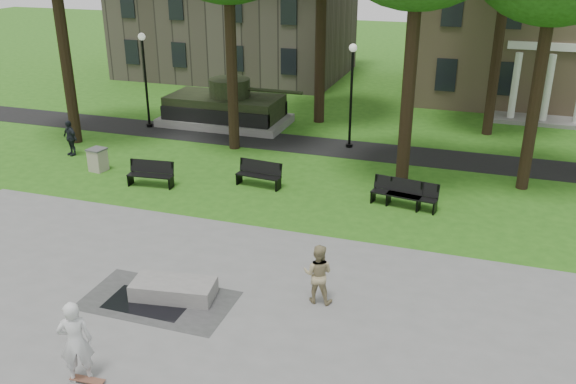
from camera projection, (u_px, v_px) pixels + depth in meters
name	position (u px, v px, depth m)	size (l,w,h in m)	color
ground	(235.00, 272.00, 17.63)	(120.00, 120.00, 0.00)	#285D16
plaza	(145.00, 381.00, 13.25)	(22.00, 16.00, 0.02)	gray
footpath	(337.00, 148.00, 28.15)	(44.00, 2.60, 0.01)	black
building_right	(563.00, 24.00, 35.83)	(17.00, 12.00, 8.60)	#9E8460
building_left	(237.00, 22.00, 42.69)	(15.00, 10.00, 7.20)	#4C443D
lamp_left	(145.00, 73.00, 30.26)	(0.36, 0.36, 4.73)	black
lamp_mid	(351.00, 88.00, 27.20)	(0.36, 0.36, 4.73)	black
tank_monument	(226.00, 108.00, 31.46)	(7.45, 3.40, 2.40)	gray
puddle	(148.00, 303.00, 16.09)	(2.20, 1.20, 0.00)	black
concrete_block	(174.00, 289.00, 16.31)	(2.20, 1.00, 0.45)	gray
skateboard	(88.00, 381.00, 13.20)	(0.78, 0.20, 0.07)	brown
skateboarder	(75.00, 342.00, 12.94)	(0.71, 0.47, 1.95)	silver
friend_watching	(318.00, 274.00, 15.88)	(0.80, 0.62, 1.65)	tan
pedestrian_walker	(70.00, 138.00, 26.94)	(0.93, 0.39, 1.59)	black
park_bench_0	(151.00, 173.00, 23.65)	(1.84, 0.71, 1.00)	black
park_bench_1	(259.00, 173.00, 23.62)	(1.84, 0.70, 1.00)	black
park_bench_2	(396.00, 192.00, 21.90)	(1.85, 0.81, 1.00)	black
park_bench_3	(412.00, 194.00, 21.67)	(1.85, 0.80, 1.00)	black
trash_bin	(98.00, 160.00, 25.21)	(0.74, 0.74, 0.96)	#BAAD99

